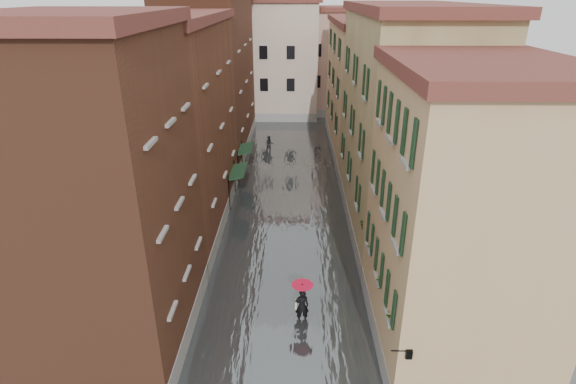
{
  "coord_description": "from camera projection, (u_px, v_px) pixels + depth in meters",
  "views": [
    {
      "loc": [
        0.5,
        -17.54,
        14.02
      ],
      "look_at": [
        0.11,
        7.17,
        3.0
      ],
      "focal_mm": 28.0,
      "sensor_mm": 36.0,
      "label": 1
    }
  ],
  "objects": [
    {
      "name": "wall_lantern",
      "position": [
        408.0,
        353.0,
        14.97
      ],
      "size": [
        0.71,
        0.22,
        0.35
      ],
      "color": "black",
      "rests_on": "ground"
    },
    {
      "name": "pedestrian_main",
      "position": [
        302.0,
        299.0,
        20.38
      ],
      "size": [
        1.01,
        1.01,
        2.06
      ],
      "color": "black",
      "rests_on": "ground"
    },
    {
      "name": "window_planters",
      "position": [
        378.0,
        258.0,
        19.43
      ],
      "size": [
        0.59,
        8.1,
        0.84
      ],
      "color": "#946130",
      "rests_on": "ground"
    },
    {
      "name": "building_end_pink",
      "position": [
        339.0,
        63.0,
        55.74
      ],
      "size": [
        10.0,
        9.0,
        12.0
      ],
      "primitive_type": "cube",
      "color": "tan",
      "rests_on": "ground"
    },
    {
      "name": "pedestrian_far",
      "position": [
        269.0,
        144.0,
        42.55
      ],
      "size": [
        0.93,
        0.8,
        1.65
      ],
      "primitive_type": "imported",
      "rotation": [
        0.0,
        0.0,
        0.24
      ],
      "color": "black",
      "rests_on": "ground"
    },
    {
      "name": "awning_far",
      "position": [
        245.0,
        149.0,
        36.09
      ],
      "size": [
        1.09,
        2.89,
        2.8
      ],
      "color": "black",
      "rests_on": "ground"
    },
    {
      "name": "building_left_near",
      "position": [
        101.0,
        205.0,
        17.37
      ],
      "size": [
        6.0,
        8.0,
        13.0
      ],
      "primitive_type": "cube",
      "color": "brown",
      "rests_on": "ground"
    },
    {
      "name": "floodwater",
      "position": [
        288.0,
        196.0,
        33.57
      ],
      "size": [
        10.0,
        60.0,
        0.2
      ],
      "primitive_type": "cube",
      "color": "#464C4E",
      "rests_on": "ground"
    },
    {
      "name": "building_left_mid",
      "position": [
        173.0,
        131.0,
        27.51
      ],
      "size": [
        6.0,
        14.0,
        12.5
      ],
      "primitive_type": "cube",
      "color": "brown",
      "rests_on": "ground"
    },
    {
      "name": "ground",
      "position": [
        283.0,
        309.0,
        21.74
      ],
      "size": [
        120.0,
        120.0,
        0.0
      ],
      "primitive_type": "plane",
      "color": "#4F4F51",
      "rests_on": "ground"
    },
    {
      "name": "awning_near",
      "position": [
        238.0,
        172.0,
        31.53
      ],
      "size": [
        1.09,
        3.1,
        2.8
      ],
      "color": "black",
      "rests_on": "ground"
    },
    {
      "name": "building_left_far",
      "position": [
        213.0,
        76.0,
        40.91
      ],
      "size": [
        6.0,
        16.0,
        14.0
      ],
      "primitive_type": "cube",
      "color": "brown",
      "rests_on": "ground"
    },
    {
      "name": "building_right_far",
      "position": [
        366.0,
        91.0,
        41.22
      ],
      "size": [
        6.0,
        16.0,
        11.5
      ],
      "primitive_type": "cube",
      "color": "tan",
      "rests_on": "ground"
    },
    {
      "name": "building_right_near",
      "position": [
        461.0,
        224.0,
        17.47
      ],
      "size": [
        6.0,
        8.0,
        11.5
      ],
      "primitive_type": "cube",
      "color": "tan",
      "rests_on": "ground"
    },
    {
      "name": "building_end_cream",
      "position": [
        266.0,
        61.0,
        53.84
      ],
      "size": [
        12.0,
        9.0,
        13.0
      ],
      "primitive_type": "cube",
      "color": "beige",
      "rests_on": "ground"
    },
    {
      "name": "building_right_mid",
      "position": [
        402.0,
        128.0,
        27.21
      ],
      "size": [
        6.0,
        14.0,
        13.0
      ],
      "primitive_type": "cube",
      "color": "tan",
      "rests_on": "ground"
    }
  ]
}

